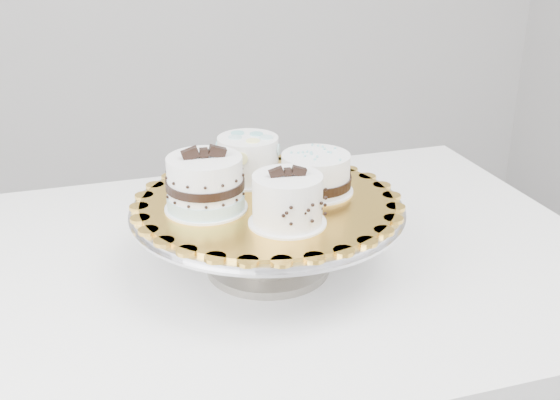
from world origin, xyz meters
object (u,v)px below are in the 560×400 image
object	(u,v)px
cake_stand	(268,225)
cake_ribbon	(316,174)
cake_swirl	(287,201)
table	(236,305)
cake_banded	(205,185)
cake_board	(268,202)
cake_dots	(248,158)

from	to	relation	value
cake_stand	cake_ribbon	size ratio (longest dim) A/B	3.26
cake_stand	cake_ribbon	xyz separation A→B (m)	(0.08, 0.01, 0.07)
cake_swirl	cake_ribbon	size ratio (longest dim) A/B	0.87
table	cake_banded	xyz separation A→B (m)	(-0.05, -0.04, 0.23)
table	cake_banded	bearing A→B (deg)	-137.90
cake_board	cake_swirl	distance (m)	0.09
cake_ribbon	cake_stand	bearing A→B (deg)	-160.36
cake_board	cake_ribbon	bearing A→B (deg)	5.53
cake_ribbon	cake_board	bearing A→B (deg)	-160.36
cake_board	cake_banded	size ratio (longest dim) A/B	3.15
cake_swirl	cake_dots	size ratio (longest dim) A/B	0.93
cake_swirl	cake_stand	bearing A→B (deg)	99.41
cake_stand	cake_board	xyz separation A→B (m)	(0.00, 0.00, 0.04)
cake_banded	cake_dots	distance (m)	0.12
cake_stand	cake_banded	world-z (taller)	cake_banded
cake_banded	cake_stand	bearing A→B (deg)	6.18
table	cake_dots	distance (m)	0.24
cake_banded	cake_swirl	bearing A→B (deg)	-36.60
cake_banded	cake_dots	xyz separation A→B (m)	(0.09, 0.09, -0.00)
cake_swirl	cake_dots	xyz separation A→B (m)	(-0.00, 0.17, 0.00)
cake_board	cake_ribbon	size ratio (longest dim) A/B	3.00
cake_stand	cake_dots	distance (m)	0.11
cake_dots	cake_ribbon	bearing A→B (deg)	-53.65
table	cake_swirl	bearing A→B (deg)	-70.90
cake_dots	cake_ribbon	xyz separation A→B (m)	(0.08, -0.08, -0.01)
cake_banded	cake_ribbon	size ratio (longest dim) A/B	0.95
table	cake_swirl	distance (m)	0.26
cake_ribbon	table	bearing A→B (deg)	177.25
cake_banded	cake_board	bearing A→B (deg)	6.18
cake_board	cake_banded	xyz separation A→B (m)	(-0.09, -0.00, 0.04)
cake_stand	cake_swirl	bearing A→B (deg)	-89.71
cake_swirl	cake_dots	bearing A→B (deg)	100.07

